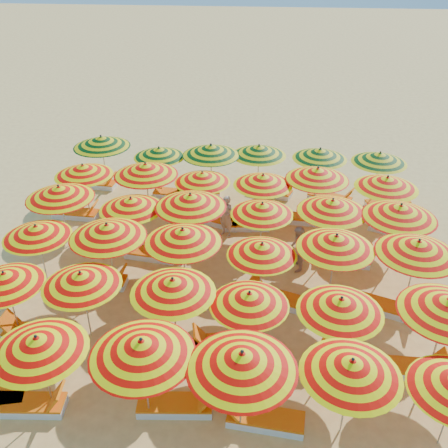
% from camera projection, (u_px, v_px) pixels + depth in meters
% --- Properties ---
extents(ground, '(120.00, 120.00, 0.00)m').
position_uv_depth(ground, '(223.00, 275.00, 15.78)').
color(ground, '#F5C46C').
rests_on(ground, ground).
extents(umbrella_1, '(2.30, 2.30, 2.23)m').
position_uv_depth(umbrella_1, '(38.00, 344.00, 10.47)').
color(umbrella_1, silver).
rests_on(umbrella_1, ground).
extents(umbrella_2, '(2.79, 2.79, 2.38)m').
position_uv_depth(umbrella_2, '(142.00, 348.00, 10.20)').
color(umbrella_2, silver).
rests_on(umbrella_2, ground).
extents(umbrella_3, '(2.81, 2.81, 2.42)m').
position_uv_depth(umbrella_3, '(242.00, 361.00, 9.86)').
color(umbrella_3, silver).
rests_on(umbrella_3, ground).
extents(umbrella_4, '(2.15, 2.15, 2.21)m').
position_uv_depth(umbrella_4, '(352.00, 367.00, 9.95)').
color(umbrella_4, silver).
rests_on(umbrella_4, ground).
extents(umbrella_6, '(2.02, 2.02, 2.08)m').
position_uv_depth(umbrella_6, '(5.00, 279.00, 12.63)').
color(umbrella_6, silver).
rests_on(umbrella_6, ground).
extents(umbrella_7, '(2.50, 2.50, 2.15)m').
position_uv_depth(umbrella_7, '(81.00, 279.00, 12.51)').
color(umbrella_7, silver).
rests_on(umbrella_7, ground).
extents(umbrella_8, '(2.67, 2.67, 2.25)m').
position_uv_depth(umbrella_8, '(173.00, 286.00, 12.14)').
color(umbrella_8, silver).
rests_on(umbrella_8, ground).
extents(umbrella_9, '(2.44, 2.44, 2.07)m').
position_uv_depth(umbrella_9, '(249.00, 299.00, 11.96)').
color(umbrella_9, silver).
rests_on(umbrella_9, ground).
extents(umbrella_10, '(2.39, 2.39, 2.18)m').
position_uv_depth(umbrella_10, '(341.00, 305.00, 11.62)').
color(umbrella_10, silver).
rests_on(umbrella_10, ground).
extents(umbrella_11, '(2.92, 2.92, 2.37)m').
position_uv_depth(umbrella_11, '(448.00, 306.00, 11.34)').
color(umbrella_11, silver).
rests_on(umbrella_11, ground).
extents(umbrella_12, '(2.64, 2.64, 2.11)m').
position_uv_depth(umbrella_12, '(36.00, 231.00, 14.52)').
color(umbrella_12, silver).
rests_on(umbrella_12, ground).
extents(umbrella_13, '(2.58, 2.58, 2.36)m').
position_uv_depth(umbrella_13, '(107.00, 231.00, 14.14)').
color(umbrella_13, silver).
rests_on(umbrella_13, ground).
extents(umbrella_14, '(2.89, 2.89, 2.34)m').
position_uv_depth(umbrella_14, '(183.00, 236.00, 13.94)').
color(umbrella_14, silver).
rests_on(umbrella_14, ground).
extents(umbrella_15, '(2.13, 2.13, 2.09)m').
position_uv_depth(umbrella_15, '(262.00, 249.00, 13.75)').
color(umbrella_15, silver).
rests_on(umbrella_15, ground).
extents(umbrella_16, '(2.89, 2.89, 2.32)m').
position_uv_depth(umbrella_16, '(336.00, 242.00, 13.70)').
color(umbrella_16, silver).
rests_on(umbrella_16, ground).
extents(umbrella_17, '(2.45, 2.45, 2.38)m').
position_uv_depth(umbrella_17, '(418.00, 248.00, 13.37)').
color(umbrella_17, silver).
rests_on(umbrella_17, ground).
extents(umbrella_18, '(2.23, 2.23, 2.36)m').
position_uv_depth(umbrella_18, '(59.00, 192.00, 16.16)').
color(umbrella_18, silver).
rests_on(umbrella_18, ground).
extents(umbrella_19, '(2.57, 2.57, 2.18)m').
position_uv_depth(umbrella_19, '(131.00, 204.00, 15.83)').
color(umbrella_19, silver).
rests_on(umbrella_19, ground).
extents(umbrella_20, '(2.94, 2.94, 2.41)m').
position_uv_depth(umbrella_20, '(190.00, 201.00, 15.58)').
color(umbrella_20, silver).
rests_on(umbrella_20, ground).
extents(umbrella_21, '(2.44, 2.44, 2.13)m').
position_uv_depth(umbrella_21, '(262.00, 209.00, 15.65)').
color(umbrella_21, silver).
rests_on(umbrella_21, ground).
extents(umbrella_22, '(2.64, 2.64, 2.33)m').
position_uv_depth(umbrella_22, '(332.00, 206.00, 15.44)').
color(umbrella_22, silver).
rests_on(umbrella_22, ground).
extents(umbrella_23, '(2.88, 2.88, 2.41)m').
position_uv_depth(umbrella_23, '(400.00, 211.00, 15.00)').
color(umbrella_23, silver).
rests_on(umbrella_23, ground).
extents(umbrella_24, '(2.77, 2.77, 2.22)m').
position_uv_depth(umbrella_24, '(83.00, 170.00, 17.91)').
color(umbrella_24, silver).
rests_on(umbrella_24, ground).
extents(umbrella_25, '(2.62, 2.62, 2.41)m').
position_uv_depth(umbrella_25, '(146.00, 170.00, 17.55)').
color(umbrella_25, silver).
rests_on(umbrella_25, ground).
extents(umbrella_26, '(2.01, 2.01, 2.11)m').
position_uv_depth(umbrella_26, '(202.00, 177.00, 17.61)').
color(umbrella_26, silver).
rests_on(umbrella_26, ground).
extents(umbrella_27, '(2.49, 2.49, 2.20)m').
position_uv_depth(umbrella_27, '(263.00, 180.00, 17.26)').
color(umbrella_27, silver).
rests_on(umbrella_27, ground).
extents(umbrella_28, '(2.66, 2.66, 2.37)m').
position_uv_depth(umbrella_28, '(318.00, 174.00, 17.34)').
color(umbrella_28, silver).
rests_on(umbrella_28, ground).
extents(umbrella_29, '(2.40, 2.40, 2.29)m').
position_uv_depth(umbrella_29, '(387.00, 182.00, 16.92)').
color(umbrella_29, silver).
rests_on(umbrella_29, ground).
extents(umbrella_30, '(2.29, 2.29, 2.40)m').
position_uv_depth(umbrella_30, '(101.00, 142.00, 19.83)').
color(umbrella_30, silver).
rests_on(umbrella_30, ground).
extents(umbrella_31, '(2.62, 2.62, 2.14)m').
position_uv_depth(umbrella_31, '(159.00, 152.00, 19.48)').
color(umbrella_31, silver).
rests_on(umbrella_31, ground).
extents(umbrella_32, '(2.63, 2.63, 2.36)m').
position_uv_depth(umbrella_32, '(211.00, 150.00, 19.16)').
color(umbrella_32, silver).
rests_on(umbrella_32, ground).
extents(umbrella_33, '(2.79, 2.79, 2.27)m').
position_uv_depth(umbrella_33, '(259.00, 150.00, 19.36)').
color(umbrella_33, silver).
rests_on(umbrella_33, ground).
extents(umbrella_34, '(2.71, 2.71, 2.23)m').
position_uv_depth(umbrella_34, '(320.00, 154.00, 19.16)').
color(umbrella_34, silver).
rests_on(umbrella_34, ground).
extents(umbrella_35, '(2.77, 2.77, 2.22)m').
position_uv_depth(umbrella_35, '(380.00, 158.00, 18.86)').
color(umbrella_35, silver).
rests_on(umbrella_35, ground).
extents(lounger_1, '(1.77, 0.71, 0.69)m').
position_uv_depth(lounger_1, '(30.00, 405.00, 11.35)').
color(lounger_1, white).
rests_on(lounger_1, ground).
extents(lounger_2, '(1.78, 0.72, 0.69)m').
position_uv_depth(lounger_2, '(177.00, 405.00, 11.34)').
color(lounger_2, white).
rests_on(lounger_2, ground).
extents(lounger_3, '(1.78, 0.75, 0.69)m').
position_uv_depth(lounger_3, '(263.00, 419.00, 11.03)').
color(lounger_3, white).
rests_on(lounger_3, ground).
extents(lounger_4, '(1.76, 0.66, 0.69)m').
position_uv_depth(lounger_4, '(35.00, 333.00, 13.33)').
color(lounger_4, white).
rests_on(lounger_4, ground).
extents(lounger_5, '(1.78, 0.74, 0.69)m').
position_uv_depth(lounger_5, '(194.00, 349.00, 12.83)').
color(lounger_5, white).
rests_on(lounger_5, ground).
extents(lounger_6, '(1.82, 0.96, 0.69)m').
position_uv_depth(lounger_6, '(225.00, 342.00, 13.04)').
color(lounger_6, white).
rests_on(lounger_6, ground).
extents(lounger_7, '(1.82, 1.19, 0.69)m').
position_uv_depth(lounger_7, '(353.00, 363.00, 12.44)').
color(lounger_7, white).
rests_on(lounger_7, ground).
extents(lounger_8, '(1.74, 0.60, 0.69)m').
position_uv_depth(lounger_8, '(410.00, 368.00, 12.28)').
color(lounger_8, white).
rests_on(lounger_8, ground).
extents(lounger_9, '(1.74, 0.61, 0.69)m').
position_uv_depth(lounger_9, '(100.00, 281.00, 15.29)').
color(lounger_9, white).
rests_on(lounger_9, ground).
extents(lounger_10, '(1.83, 1.11, 0.69)m').
position_uv_depth(lounger_10, '(277.00, 298.00, 14.58)').
color(lounger_10, white).
rests_on(lounger_10, ground).
extents(lounger_11, '(1.83, 1.15, 0.69)m').
position_uv_depth(lounger_11, '(388.00, 308.00, 14.22)').
color(lounger_11, white).
rests_on(lounger_11, ground).
extents(lounger_12, '(1.79, 0.81, 0.69)m').
position_uv_depth(lounger_12, '(153.00, 254.00, 16.54)').
color(lounger_12, white).
rests_on(lounger_12, ground).
extents(lounger_13, '(1.78, 0.76, 0.69)m').
position_uv_depth(lounger_13, '(345.00, 259.00, 16.30)').
color(lounger_13, white).
rests_on(lounger_13, ground).
extents(lounger_14, '(1.76, 0.68, 0.69)m').
position_uv_depth(lounger_14, '(77.00, 213.00, 18.85)').
color(lounger_14, white).
rests_on(lounger_14, ground).
extents(lounger_15, '(1.83, 1.12, 0.69)m').
position_uv_depth(lounger_15, '(219.00, 221.00, 18.39)').
color(lounger_15, white).
rests_on(lounger_15, ground).
extents(lounger_16, '(1.78, 0.74, 0.69)m').
position_uv_depth(lounger_16, '(247.00, 225.00, 18.14)').
color(lounger_16, white).
rests_on(lounger_16, ground).
extents(lounger_17, '(1.77, 0.70, 0.69)m').
position_uv_depth(lounger_17, '(299.00, 218.00, 18.54)').
color(lounger_17, white).
rests_on(lounger_17, ground).
extents(lounger_18, '(1.82, 1.21, 0.69)m').
position_uv_depth(lounger_18, '(395.00, 229.00, 17.86)').
color(lounger_18, white).
rests_on(lounger_18, ground).
extents(lounger_19, '(1.78, 0.76, 0.69)m').
position_uv_depth(lounger_19, '(97.00, 183.00, 21.02)').
color(lounger_19, white).
rests_on(lounger_19, ground).
extents(lounger_20, '(1.77, 0.71, 0.69)m').
position_uv_depth(lounger_20, '(174.00, 193.00, 20.25)').
color(lounger_20, white).
rests_on(lounger_20, ground).
extents(lounger_21, '(1.81, 0.92, 0.69)m').
position_uv_depth(lounger_21, '(197.00, 193.00, 20.29)').
color(lounger_21, white).
rests_on(lounger_21, ground).
extents(lounger_22, '(1.83, 1.14, 0.69)m').
position_uv_depth(lounger_22, '(272.00, 191.00, 20.40)').
color(lounger_22, white).
rests_on(lounger_22, ground).
extents(lounger_23, '(1.82, 1.22, 0.69)m').
position_uv_depth(lounger_23, '(331.00, 198.00, 19.90)').
color(lounger_23, white).
rests_on(lounger_23, ground).
extents(lounger_24, '(1.83, 1.06, 0.69)m').
position_uv_depth(lounger_24, '(389.00, 203.00, 19.56)').
color(lounger_24, white).
rests_on(lounger_24, ground).
extents(beachgoer_a, '(0.67, 0.60, 1.53)m').
position_uv_depth(beachgoer_a, '(226.00, 216.00, 17.45)').
color(beachgoer_a, tan).
rests_on(beachgoer_a, ground).
extents(beachgoer_b, '(0.60, 0.77, 1.55)m').
position_uv_depth(beachgoer_b, '(298.00, 249.00, 15.67)').
color(beachgoer_b, tan).
rests_on(beachgoer_b, ground).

